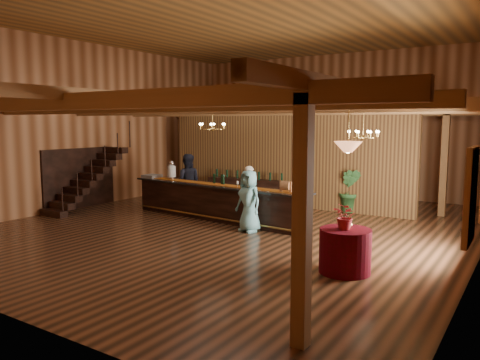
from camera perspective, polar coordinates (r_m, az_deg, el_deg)
The scene contains 28 objects.
floor at distance 13.07m, azimuth -0.12°, elevation -5.56°, with size 14.00×14.00×0.00m, color brown.
ceiling at distance 13.03m, azimuth -0.13°, elevation 18.77°, with size 14.00×14.00×0.00m, color #A77031.
wall_back at distance 19.02m, azimuth 11.50°, elevation 6.60°, with size 12.00×0.10×5.50m, color #AE7148.
wall_left at distance 16.79m, azimuth -17.69°, elevation 6.37°, with size 0.10×14.00×5.50m, color #AE7148.
beam_grid at distance 13.19m, azimuth 1.08°, elevation 8.74°, with size 11.90×13.90×0.39m.
support_posts at distance 12.40m, azimuth -1.38°, elevation 1.25°, with size 9.20×10.20×3.20m.
partition_wall at distance 16.09m, azimuth 5.17°, elevation 2.37°, with size 9.00×0.18×3.10m, color brown.
window_right_front at distance 9.25m, azimuth 26.36°, elevation -1.77°, with size 0.12×1.05×1.75m, color white.
staircase at distance 16.01m, azimuth -18.24°, elevation 0.04°, with size 1.00×2.80×2.00m.
backroom_boxes at distance 17.90m, azimuth 8.70°, elevation -0.50°, with size 4.10×0.60×1.10m.
tasting_bar at distance 13.81m, azimuth -2.94°, elevation -2.65°, with size 6.28×1.40×1.05m.
beverage_dispenser at distance 15.07m, azimuth -8.33°, elevation 1.16°, with size 0.26×0.26×0.60m.
glass_rack_tray at distance 15.66m, azimuth -10.70°, elevation 0.46°, with size 0.50×0.50×0.10m, color gray.
raffle_drum at distance 12.19m, azimuth 5.62°, elevation -0.71°, with size 0.34×0.24×0.30m.
bar_bottle_0 at distance 13.91m, azimuth -3.16°, elevation 0.17°, with size 0.07×0.07×0.30m, color black.
bar_bottle_1 at distance 13.71m, azimuth -2.20°, elevation 0.07°, with size 0.07×0.07×0.30m, color black.
bar_bottle_2 at distance 13.68m, azimuth -2.04°, elevation 0.06°, with size 0.07×0.07×0.30m, color black.
backbar_shelf at distance 16.56m, azimuth 0.97°, elevation -1.35°, with size 3.09×0.48×0.87m, color #361C14.
round_table at distance 9.20m, azimuth 12.69°, elevation -8.43°, with size 0.98×0.98×0.85m, color #3D0608.
chandelier_left at distance 13.69m, azimuth -3.37°, elevation 6.58°, with size 0.80×0.80×0.61m.
chandelier_right at distance 12.27m, azimuth 14.77°, elevation 5.48°, with size 0.80×0.80×0.79m.
pendant_lamp at distance 8.89m, azimuth 13.03°, elevation 3.97°, with size 0.52×0.52×0.90m.
bartender at distance 14.05m, azimuth 1.18°, elevation -1.42°, with size 0.57×0.37×1.57m, color white.
staff_second at distance 15.39m, azimuth -6.45°, elevation -0.22°, with size 0.89×0.69×1.83m, color black.
guest at distance 12.21m, azimuth 1.09°, elevation -2.57°, with size 0.79×0.52×1.62m, color #7DCFDC.
floor_plant at distance 15.19m, azimuth 13.38°, elevation -1.31°, with size 0.77×0.62×1.39m, color #2B5E2B.
table_flowers at distance 8.99m, azimuth 12.78°, elevation -4.35°, with size 0.46×0.40×0.51m, color #A42229.
table_vase at distance 9.17m, azimuth 13.01°, elevation -4.83°, with size 0.15×0.15×0.29m, color #BD9245.
Camera 1 is at (6.94, -10.71, 2.85)m, focal length 35.00 mm.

